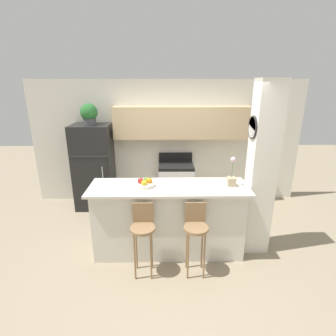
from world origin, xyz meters
TOP-DOWN VIEW (x-y plane):
  - ground_plane at (0.00, 0.00)m, footprint 14.00×14.00m
  - wall_back at (0.12, 1.86)m, footprint 5.60×0.38m
  - pillar_right at (1.33, 0.06)m, footprint 0.38×0.32m
  - counter_bar at (0.00, 0.00)m, footprint 2.29×0.70m
  - refrigerator at (-1.48, 1.57)m, footprint 0.75×0.63m
  - stove_range at (0.18, 1.58)m, footprint 0.70×0.62m
  - bar_stool_left at (-0.35, -0.48)m, footprint 0.32×0.32m
  - bar_stool_right at (0.35, -0.48)m, footprint 0.32×0.32m
  - potted_plant_on_fridge at (-1.48, 1.57)m, footprint 0.32×0.32m
  - orchid_vase at (0.90, 0.01)m, footprint 0.12×0.12m
  - fruit_bowl at (-0.34, 0.00)m, footprint 0.28×0.28m

SIDE VIEW (x-z plane):
  - ground_plane at x=0.00m, z-range 0.00..0.00m
  - stove_range at x=0.18m, z-range -0.07..1.00m
  - counter_bar at x=0.00m, z-range 0.00..1.08m
  - bar_stool_left at x=-0.35m, z-range 0.16..1.16m
  - bar_stool_right at x=0.35m, z-range 0.16..1.16m
  - refrigerator at x=-1.48m, z-range 0.00..1.71m
  - fruit_bowl at x=-0.34m, z-range 1.06..1.18m
  - orchid_vase at x=0.90m, z-range 0.98..1.41m
  - pillar_right at x=1.33m, z-range 0.01..2.56m
  - wall_back at x=0.12m, z-range 0.18..2.73m
  - potted_plant_on_fridge at x=-1.48m, z-range 1.72..2.12m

